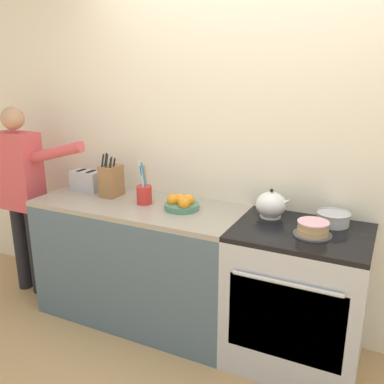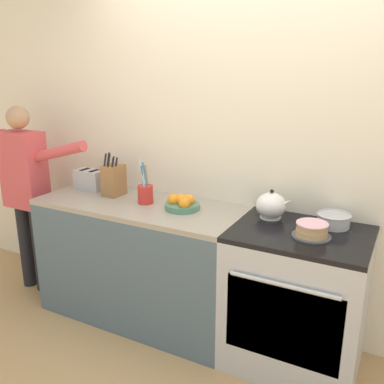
{
  "view_description": "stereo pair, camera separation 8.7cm",
  "coord_description": "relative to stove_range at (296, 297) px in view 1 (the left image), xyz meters",
  "views": [
    {
      "loc": [
        0.81,
        -2.08,
        1.84
      ],
      "look_at": [
        -0.33,
        0.28,
        1.04
      ],
      "focal_mm": 40.0,
      "sensor_mm": 36.0,
      "label": 1
    },
    {
      "loc": [
        0.89,
        -2.04,
        1.84
      ],
      "look_at": [
        -0.33,
        0.28,
        1.04
      ],
      "focal_mm": 40.0,
      "sensor_mm": 36.0,
      "label": 2
    }
  ],
  "objects": [
    {
      "name": "mixing_bowl",
      "position": [
        0.15,
        0.17,
        0.49
      ],
      "size": [
        0.2,
        0.2,
        0.08
      ],
      "color": "#B7BABF",
      "rests_on": "stove_range"
    },
    {
      "name": "wall_back",
      "position": [
        -0.37,
        0.33,
        0.85
      ],
      "size": [
        8.0,
        0.04,
        2.6
      ],
      "color": "silver",
      "rests_on": "ground_plane"
    },
    {
      "name": "person_baker",
      "position": [
        -2.17,
        -0.07,
        0.46
      ],
      "size": [
        0.9,
        0.2,
        1.52
      ],
      "rotation": [
        0.0,
        0.0,
        0.04
      ],
      "color": "black",
      "rests_on": "ground_plane"
    },
    {
      "name": "stove_range",
      "position": [
        0.0,
        0.0,
        0.0
      ],
      "size": [
        0.8,
        0.65,
        0.89
      ],
      "color": "#B7BABF",
      "rests_on": "ground_plane"
    },
    {
      "name": "ground_plane",
      "position": [
        -0.37,
        -0.31,
        -0.45
      ],
      "size": [
        16.0,
        16.0,
        0.0
      ],
      "primitive_type": "plane",
      "color": "tan"
    },
    {
      "name": "layer_cake",
      "position": [
        0.07,
        -0.05,
        0.49
      ],
      "size": [
        0.22,
        0.22,
        0.08
      ],
      "color": "#4C4C51",
      "rests_on": "stove_range"
    },
    {
      "name": "counter_cabinet",
      "position": [
        -1.14,
        0.0,
        -0.0
      ],
      "size": [
        1.49,
        0.62,
        0.89
      ],
      "color": "#4C6070",
      "rests_on": "ground_plane"
    },
    {
      "name": "fruit_bowl",
      "position": [
        -0.81,
        0.02,
        0.49
      ],
      "size": [
        0.23,
        0.23,
        0.1
      ],
      "color": "#4C7F66",
      "rests_on": "counter_cabinet"
    },
    {
      "name": "utensil_crock",
      "position": [
        -1.1,
        0.02,
        0.52
      ],
      "size": [
        0.11,
        0.11,
        0.32
      ],
      "color": "red",
      "rests_on": "counter_cabinet"
    },
    {
      "name": "tea_kettle",
      "position": [
        -0.23,
        0.15,
        0.53
      ],
      "size": [
        0.24,
        0.19,
        0.19
      ],
      "color": "white",
      "rests_on": "stove_range"
    },
    {
      "name": "knife_block",
      "position": [
        -1.41,
        0.07,
        0.56
      ],
      "size": [
        0.12,
        0.16,
        0.32
      ],
      "color": "olive",
      "rests_on": "counter_cabinet"
    },
    {
      "name": "toaster",
      "position": [
        -1.67,
        0.11,
        0.52
      ],
      "size": [
        0.24,
        0.13,
        0.15
      ],
      "color": "#B7BABF",
      "rests_on": "counter_cabinet"
    }
  ]
}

